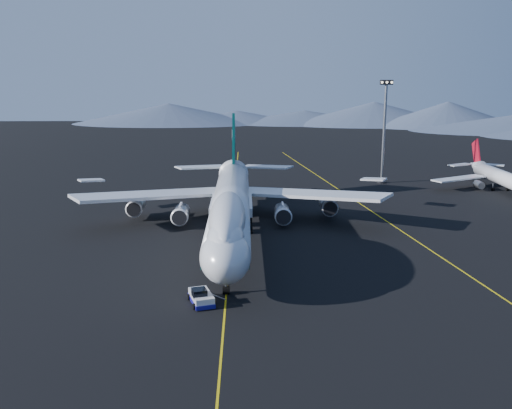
{
  "coord_description": "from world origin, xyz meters",
  "views": [
    {
      "loc": [
        2.52,
        -96.16,
        28.04
      ],
      "look_at": [
        4.37,
        -0.8,
        6.0
      ],
      "focal_mm": 40.0,
      "sensor_mm": 36.0,
      "label": 1
    }
  ],
  "objects_px": {
    "second_jet": "(502,178)",
    "boeing_747": "(231,205)",
    "floodlight_mast": "(384,132)",
    "pushback_tug": "(201,298)"
  },
  "relations": [
    {
      "from": "second_jet",
      "to": "boeing_747",
      "type": "bearing_deg",
      "value": -166.23
    },
    {
      "from": "second_jet",
      "to": "floodlight_mast",
      "type": "xyz_separation_m",
      "value": [
        -26.5,
        11.33,
        10.05
      ]
    },
    {
      "from": "pushback_tug",
      "to": "second_jet",
      "type": "distance_m",
      "value": 96.07
    },
    {
      "from": "pushback_tug",
      "to": "boeing_747",
      "type": "bearing_deg",
      "value": 66.99
    },
    {
      "from": "pushback_tug",
      "to": "floodlight_mast",
      "type": "relative_size",
      "value": 0.2
    },
    {
      "from": "second_jet",
      "to": "floodlight_mast",
      "type": "relative_size",
      "value": 1.46
    },
    {
      "from": "boeing_747",
      "to": "second_jet",
      "type": "xyz_separation_m",
      "value": [
        64.77,
        38.5,
        -2.5
      ]
    },
    {
      "from": "second_jet",
      "to": "floodlight_mast",
      "type": "height_order",
      "value": "floodlight_mast"
    },
    {
      "from": "boeing_747",
      "to": "pushback_tug",
      "type": "height_order",
      "value": "boeing_747"
    },
    {
      "from": "floodlight_mast",
      "to": "second_jet",
      "type": "bearing_deg",
      "value": -23.15
    }
  ]
}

